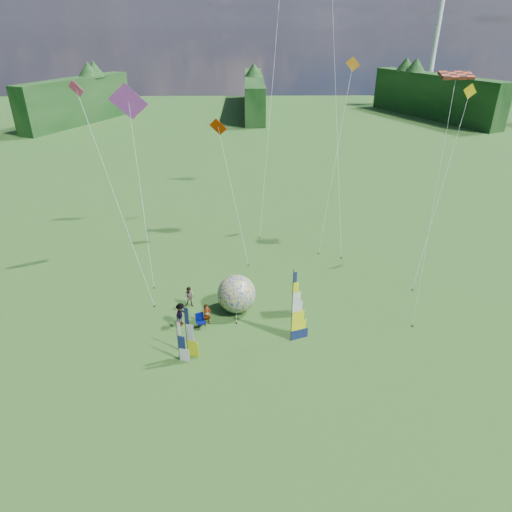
{
  "coord_description": "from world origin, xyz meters",
  "views": [
    {
      "loc": [
        -1.44,
        -21.26,
        18.65
      ],
      "look_at": [
        -1.0,
        4.0,
        5.5
      ],
      "focal_mm": 32.0,
      "sensor_mm": 36.0,
      "label": 1
    }
  ],
  "objects_px": {
    "spectator_d": "(225,298)",
    "side_banner_left": "(186,332)",
    "side_banner_far": "(178,342)",
    "bol_inflatable": "(237,294)",
    "feather_banner_main": "(292,308)",
    "camp_chair": "(201,321)",
    "kite_whale": "(337,112)",
    "spectator_a": "(207,315)",
    "spectator_b": "(190,297)",
    "spectator_c": "(181,314)"
  },
  "relations": [
    {
      "from": "side_banner_far",
      "to": "camp_chair",
      "type": "relative_size",
      "value": 2.73
    },
    {
      "from": "feather_banner_main",
      "to": "side_banner_far",
      "type": "distance_m",
      "value": 7.31
    },
    {
      "from": "spectator_b",
      "to": "spectator_a",
      "type": "bearing_deg",
      "value": -49.1
    },
    {
      "from": "spectator_c",
      "to": "camp_chair",
      "type": "bearing_deg",
      "value": -81.93
    },
    {
      "from": "side_banner_far",
      "to": "bol_inflatable",
      "type": "distance_m",
      "value": 6.4
    },
    {
      "from": "bol_inflatable",
      "to": "spectator_c",
      "type": "bearing_deg",
      "value": -155.49
    },
    {
      "from": "spectator_c",
      "to": "spectator_b",
      "type": "bearing_deg",
      "value": 14.95
    },
    {
      "from": "side_banner_left",
      "to": "camp_chair",
      "type": "xyz_separation_m",
      "value": [
        0.56,
        2.82,
        -1.25
      ]
    },
    {
      "from": "bol_inflatable",
      "to": "spectator_b",
      "type": "height_order",
      "value": "bol_inflatable"
    },
    {
      "from": "kite_whale",
      "to": "spectator_c",
      "type": "bearing_deg",
      "value": -152.23
    },
    {
      "from": "side_banner_far",
      "to": "spectator_d",
      "type": "xyz_separation_m",
      "value": [
        2.55,
        5.75,
        -0.64
      ]
    },
    {
      "from": "spectator_a",
      "to": "feather_banner_main",
      "type": "bearing_deg",
      "value": -53.51
    },
    {
      "from": "feather_banner_main",
      "to": "spectator_d",
      "type": "bearing_deg",
      "value": 118.32
    },
    {
      "from": "side_banner_left",
      "to": "spectator_a",
      "type": "height_order",
      "value": "side_banner_left"
    },
    {
      "from": "spectator_b",
      "to": "spectator_d",
      "type": "distance_m",
      "value": 2.59
    },
    {
      "from": "spectator_d",
      "to": "spectator_b",
      "type": "bearing_deg",
      "value": 41.29
    },
    {
      "from": "feather_banner_main",
      "to": "kite_whale",
      "type": "relative_size",
      "value": 0.23
    },
    {
      "from": "spectator_a",
      "to": "camp_chair",
      "type": "distance_m",
      "value": 0.61
    },
    {
      "from": "bol_inflatable",
      "to": "spectator_a",
      "type": "distance_m",
      "value": 2.69
    },
    {
      "from": "spectator_d",
      "to": "side_banner_left",
      "type": "bearing_deg",
      "value": 114.69
    },
    {
      "from": "camp_chair",
      "to": "feather_banner_main",
      "type": "bearing_deg",
      "value": -38.24
    },
    {
      "from": "camp_chair",
      "to": "spectator_a",
      "type": "bearing_deg",
      "value": 18.17
    },
    {
      "from": "side_banner_far",
      "to": "spectator_c",
      "type": "relative_size",
      "value": 1.67
    },
    {
      "from": "camp_chair",
      "to": "kite_whale",
      "type": "height_order",
      "value": "kite_whale"
    },
    {
      "from": "spectator_d",
      "to": "kite_whale",
      "type": "distance_m",
      "value": 19.68
    },
    {
      "from": "side_banner_far",
      "to": "kite_whale",
      "type": "xyz_separation_m",
      "value": [
        12.19,
        19.24,
        9.96
      ]
    },
    {
      "from": "side_banner_left",
      "to": "kite_whale",
      "type": "height_order",
      "value": "kite_whale"
    },
    {
      "from": "spectator_a",
      "to": "spectator_d",
      "type": "distance_m",
      "value": 2.34
    },
    {
      "from": "spectator_c",
      "to": "spectator_d",
      "type": "distance_m",
      "value": 3.55
    },
    {
      "from": "spectator_b",
      "to": "kite_whale",
      "type": "height_order",
      "value": "kite_whale"
    },
    {
      "from": "side_banner_left",
      "to": "spectator_d",
      "type": "xyz_separation_m",
      "value": [
        2.11,
        5.23,
        -0.99
      ]
    },
    {
      "from": "spectator_c",
      "to": "kite_whale",
      "type": "bearing_deg",
      "value": -15.83
    },
    {
      "from": "camp_chair",
      "to": "kite_whale",
      "type": "distance_m",
      "value": 22.26
    },
    {
      "from": "kite_whale",
      "to": "spectator_a",
      "type": "bearing_deg",
      "value": -148.08
    },
    {
      "from": "bol_inflatable",
      "to": "spectator_c",
      "type": "height_order",
      "value": "bol_inflatable"
    },
    {
      "from": "side_banner_far",
      "to": "bol_inflatable",
      "type": "bearing_deg",
      "value": 72.88
    },
    {
      "from": "spectator_c",
      "to": "feather_banner_main",
      "type": "bearing_deg",
      "value": -81.46
    },
    {
      "from": "side_banner_far",
      "to": "camp_chair",
      "type": "height_order",
      "value": "side_banner_far"
    },
    {
      "from": "spectator_a",
      "to": "spectator_d",
      "type": "xyz_separation_m",
      "value": [
        1.14,
        2.05,
        -0.02
      ]
    },
    {
      "from": "feather_banner_main",
      "to": "spectator_b",
      "type": "xyz_separation_m",
      "value": [
        -7.01,
        4.19,
        -1.77
      ]
    },
    {
      "from": "side_banner_left",
      "to": "bol_inflatable",
      "type": "bearing_deg",
      "value": 80.81
    },
    {
      "from": "side_banner_left",
      "to": "spectator_a",
      "type": "xyz_separation_m",
      "value": [
        0.96,
        3.19,
        -0.97
      ]
    },
    {
      "from": "spectator_b",
      "to": "camp_chair",
      "type": "height_order",
      "value": "spectator_b"
    },
    {
      "from": "bol_inflatable",
      "to": "side_banner_left",
      "type": "bearing_deg",
      "value": -121.16
    },
    {
      "from": "side_banner_far",
      "to": "spectator_b",
      "type": "bearing_deg",
      "value": 105.27
    },
    {
      "from": "side_banner_left",
      "to": "side_banner_far",
      "type": "bearing_deg",
      "value": -108.78
    },
    {
      "from": "spectator_c",
      "to": "spectator_d",
      "type": "bearing_deg",
      "value": -31.75
    },
    {
      "from": "spectator_b",
      "to": "spectator_d",
      "type": "height_order",
      "value": "spectator_b"
    },
    {
      "from": "bol_inflatable",
      "to": "camp_chair",
      "type": "bearing_deg",
      "value": -139.14
    },
    {
      "from": "kite_whale",
      "to": "side_banner_left",
      "type": "bearing_deg",
      "value": -145.42
    }
  ]
}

